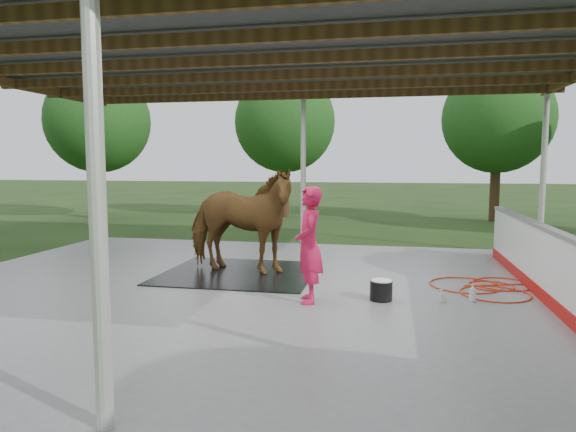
% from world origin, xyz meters
% --- Properties ---
extents(ground, '(100.00, 100.00, 0.00)m').
position_xyz_m(ground, '(0.00, 0.00, 0.00)').
color(ground, '#1E3814').
extents(concrete_slab, '(12.00, 10.00, 0.05)m').
position_xyz_m(concrete_slab, '(0.00, 0.00, 0.03)').
color(concrete_slab, slate).
rests_on(concrete_slab, ground).
extents(pavilion_structure, '(12.60, 10.60, 4.05)m').
position_xyz_m(pavilion_structure, '(0.00, -0.00, 3.97)').
color(pavilion_structure, beige).
rests_on(pavilion_structure, ground).
extents(dasher_board, '(0.16, 8.00, 1.15)m').
position_xyz_m(dasher_board, '(4.60, 0.00, 0.59)').
color(dasher_board, '#B1120E').
rests_on(dasher_board, concrete_slab).
extents(tree_belt, '(28.00, 28.00, 5.80)m').
position_xyz_m(tree_belt, '(0.30, 0.90, 3.79)').
color(tree_belt, '#382314').
rests_on(tree_belt, ground).
extents(rubber_mat, '(2.88, 2.70, 0.02)m').
position_xyz_m(rubber_mat, '(-0.63, 1.11, 0.06)').
color(rubber_mat, black).
rests_on(rubber_mat, concrete_slab).
extents(horse, '(2.52, 1.47, 2.00)m').
position_xyz_m(horse, '(-0.63, 1.11, 1.07)').
color(horse, brown).
rests_on(horse, rubber_mat).
extents(handler, '(0.56, 0.73, 1.78)m').
position_xyz_m(handler, '(1.01, -0.66, 0.94)').
color(handler, '#D61647').
rests_on(handler, concrete_slab).
extents(wash_bucket, '(0.35, 0.35, 0.32)m').
position_xyz_m(wash_bucket, '(2.10, -0.34, 0.21)').
color(wash_bucket, black).
rests_on(wash_bucket, concrete_slab).
extents(soap_bottle_a, '(0.15, 0.15, 0.28)m').
position_xyz_m(soap_bottle_a, '(3.48, -0.14, 0.19)').
color(soap_bottle_a, silver).
rests_on(soap_bottle_a, concrete_slab).
extents(soap_bottle_b, '(0.12, 0.12, 0.20)m').
position_xyz_m(soap_bottle_b, '(3.02, -0.26, 0.15)').
color(soap_bottle_b, '#338CD8').
rests_on(soap_bottle_b, concrete_slab).
extents(hose_coil, '(2.06, 1.82, 0.02)m').
position_xyz_m(hose_coil, '(3.85, 0.83, 0.06)').
color(hose_coil, red).
rests_on(hose_coil, concrete_slab).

